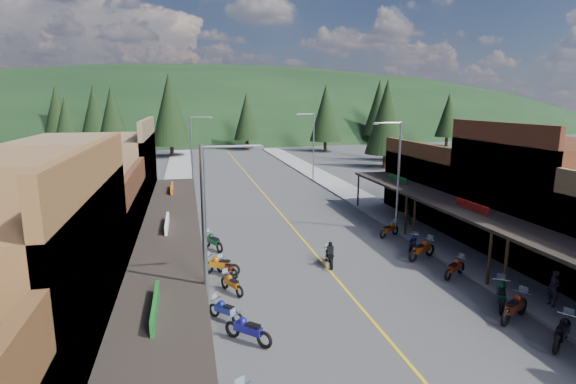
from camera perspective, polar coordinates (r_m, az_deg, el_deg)
ground at (r=24.25m, az=6.60°, el=-11.37°), size 220.00×220.00×0.00m
centerline at (r=42.77m, az=-2.27°, el=-1.18°), size 0.15×90.00×0.01m
sidewalk_west at (r=42.10m, az=-14.00°, el=-1.63°), size 3.40×94.00×0.15m
sidewalk_east at (r=45.12m, az=8.66°, el=-0.55°), size 3.40×94.00×0.15m
shop_west_2 at (r=24.54m, az=-26.94°, el=-6.02°), size 10.90×9.00×6.20m
shop_west_3 at (r=33.45m, az=-23.27°, el=0.44°), size 10.90×10.20×8.20m
shop_east_2 at (r=31.74m, az=29.85°, el=-0.71°), size 10.90×9.00×8.20m
shop_east_3 at (r=39.34m, az=20.30°, el=0.74°), size 10.90×10.20×6.20m
streetlight_0 at (r=15.84m, az=-9.97°, el=-6.83°), size 2.16×0.18×8.00m
streetlight_1 at (r=43.32m, az=-11.92°, el=4.72°), size 2.16×0.18×8.00m
streetlight_2 at (r=32.84m, az=13.65°, el=2.54°), size 2.16×0.18×8.00m
streetlight_3 at (r=53.29m, az=3.11°, el=6.18°), size 2.16×0.18×8.00m
ridge_hill at (r=156.50m, az=-10.08°, el=7.89°), size 310.00×140.00×60.00m
pine_1 at (r=92.53m, az=-23.32°, el=9.25°), size 5.88×5.88×12.50m
pine_2 at (r=79.09m, az=-14.77°, el=10.12°), size 6.72×6.72×14.00m
pine_3 at (r=87.85m, az=-5.28°, el=9.56°), size 5.04×5.04×11.00m
pine_4 at (r=85.00m, az=4.81°, el=10.01°), size 5.88×5.88×12.50m
pine_5 at (r=101.91m, az=11.49°, el=10.49°), size 6.72×6.72×14.00m
pine_6 at (r=100.55m, az=19.69°, el=9.19°), size 5.04×5.04×11.00m
pine_7 at (r=100.09m, az=-27.27°, el=9.02°), size 5.88×5.88×12.50m
pine_8 at (r=62.81m, az=-26.26°, el=7.21°), size 4.48×4.48×10.00m
pine_9 at (r=73.26m, az=12.92°, el=8.86°), size 4.93×4.93×10.80m
pine_10 at (r=71.84m, az=-21.37°, el=8.65°), size 5.38×5.38×11.60m
pine_11 at (r=65.19m, az=12.41°, el=9.30°), size 5.82×5.82×12.40m
bike_west_5 at (r=18.49m, az=-5.11°, el=-16.87°), size 2.07×2.04×1.25m
bike_west_6 at (r=20.23m, az=-7.96°, el=-14.55°), size 1.76×1.84×1.09m
bike_west_7 at (r=22.87m, az=-7.14°, el=-11.37°), size 1.42×1.97×1.08m
bike_west_8 at (r=25.01m, az=-7.77°, el=-9.36°), size 1.48×1.92×1.06m
bike_west_9 at (r=25.17m, az=-8.57°, el=-9.03°), size 2.27×1.62×1.24m
bike_west_10 at (r=29.27m, az=-9.49°, el=-6.10°), size 1.63×2.26×1.24m
bike_east_4 at (r=21.12m, az=31.51°, el=-14.78°), size 2.28×1.88×1.29m
bike_east_5 at (r=22.35m, az=26.86°, el=-12.80°), size 2.41×1.77×1.33m
bike_east_6 at (r=23.38m, az=25.44°, el=-11.59°), size 1.96×2.36×1.33m
bike_east_7 at (r=26.20m, az=20.45°, el=-8.91°), size 2.10×1.61×1.16m
bike_east_8 at (r=28.39m, az=16.65°, el=-6.89°), size 2.46×1.70×1.34m
bike_east_9 at (r=29.90m, az=15.58°, el=-6.15°), size 1.69×1.87×1.08m
bike_east_10 at (r=32.41m, az=12.75°, el=-4.60°), size 2.05×1.49×1.12m
rider_on_bike at (r=26.33m, az=5.27°, el=-8.04°), size 0.94×2.07×1.52m
pedestrian_east_a at (r=24.20m, az=30.65°, el=-10.48°), size 0.43×0.63×1.70m
pedestrian_east_b at (r=35.32m, az=14.79°, el=-2.67°), size 0.83×0.50×1.66m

